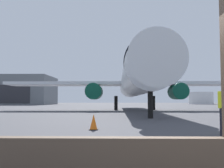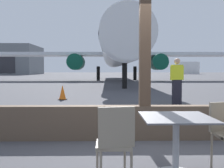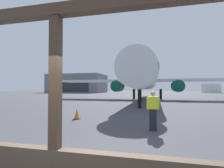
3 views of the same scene
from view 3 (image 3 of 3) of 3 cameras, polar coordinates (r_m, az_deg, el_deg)
name	(u,v)px [view 3 (image 3 of 3)]	position (r m, az deg, el deg)	size (l,w,h in m)	color
ground_plane	(147,96)	(43.31, 11.14, -3.95)	(220.00, 220.00, 0.00)	#424247
window_frame	(55,117)	(3.82, -17.84, -10.21)	(8.78, 0.24, 3.57)	brown
airplane	(146,78)	(30.18, 10.97, 1.76)	(31.54, 33.39, 10.37)	silver
ground_crew_worker	(153,110)	(8.08, 13.07, -8.19)	(0.54, 0.25, 1.74)	black
traffic_cone	(77,114)	(11.10, -11.29, -9.48)	(0.36, 0.36, 0.64)	orange
distant_hangar	(78,84)	(88.65, -10.94, 0.11)	(25.69, 17.21, 8.72)	slate
fuel_storage_tank	(211,88)	(92.85, 29.27, -1.21)	(8.27, 8.27, 4.10)	white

